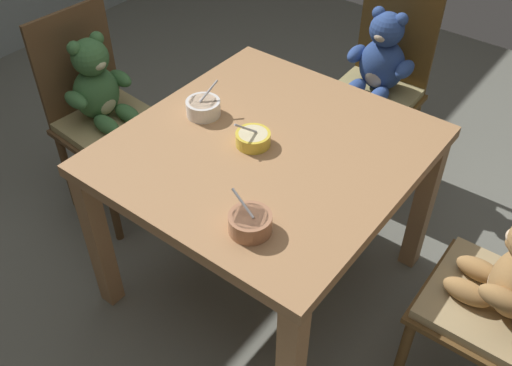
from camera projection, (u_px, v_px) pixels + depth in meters
ground_plane at (265, 280)px, 2.45m from camera, size 5.20×5.20×0.04m
dining_table at (267, 168)px, 2.03m from camera, size 1.02×0.97×0.71m
teddy_chair_near_right at (378, 74)px, 2.61m from camera, size 0.42×0.41×0.93m
teddy_chair_near_front at (508, 289)px, 1.72m from camera, size 0.42×0.38×0.85m
teddy_chair_far_center at (101, 102)px, 2.45m from camera, size 0.44×0.43×0.92m
porridge_bowl_yellow_center at (253, 138)px, 1.96m from camera, size 0.12×0.12×0.11m
porridge_bowl_white_far_center at (203, 107)px, 2.08m from camera, size 0.13×0.13×0.12m
porridge_bowl_terracotta_near_left at (250, 223)px, 1.65m from camera, size 0.13×0.14×0.12m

